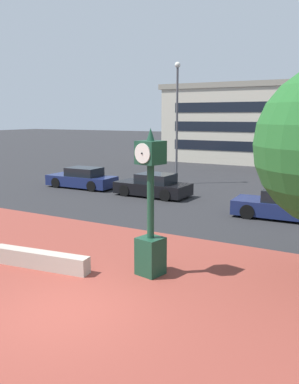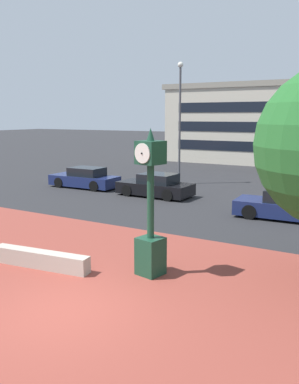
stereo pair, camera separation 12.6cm
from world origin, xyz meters
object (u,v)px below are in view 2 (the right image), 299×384
(car_street_near, at_px, (284,206))
(street_lamp_post, at_px, (180,112))
(car_street_distant, at_px, (156,186))
(car_street_mid, at_px, (85,179))
(street_clock, at_px, (151,216))

(car_street_near, relative_size, street_lamp_post, 0.52)
(car_street_distant, bearing_deg, car_street_near, -100.99)
(car_street_mid, height_order, street_lamp_post, street_lamp_post)
(car_street_mid, height_order, car_street_distant, same)
(car_street_near, relative_size, car_street_distant, 0.96)
(car_street_near, bearing_deg, car_street_distant, 74.88)
(street_lamp_post, bearing_deg, car_street_near, -37.37)
(street_clock, xyz_separation_m, street_lamp_post, (-6.20, 14.63, 2.96))
(street_clock, relative_size, car_street_mid, 0.93)
(car_street_mid, distance_m, street_lamp_post, 7.41)
(car_street_distant, bearing_deg, car_street_mid, 89.26)
(car_street_distant, distance_m, street_lamp_post, 6.12)
(street_clock, xyz_separation_m, car_street_distant, (-5.47, 10.15, -1.13))
(street_clock, height_order, car_street_near, street_clock)
(car_street_near, xyz_separation_m, car_street_distant, (-7.33, 1.67, 0.00))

